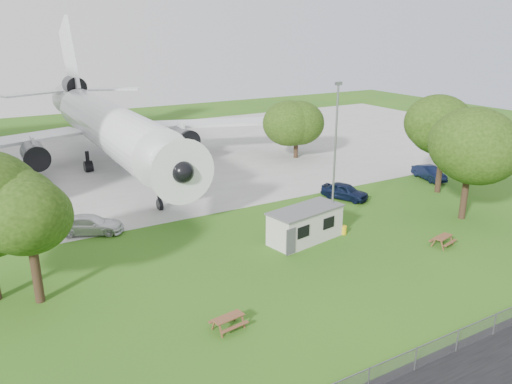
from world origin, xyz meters
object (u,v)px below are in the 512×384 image
picnic_east (442,246)px  airliner (107,123)px  picnic_west (229,329)px  site_cabin (305,224)px

picnic_east → airliner: bearing=100.1°
airliner → picnic_west: 38.15m
picnic_east → picnic_west: bearing=171.2°
site_cabin → picnic_west: (-10.79, -7.90, -1.31)m
picnic_west → airliner: bearing=77.1°
site_cabin → picnic_west: bearing=-143.8°
picnic_west → picnic_east: bearing=-2.8°
airliner → picnic_east: 39.69m
airliner → picnic_east: (16.06, -35.91, -5.27)m
site_cabin → picnic_east: site_cabin is taller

